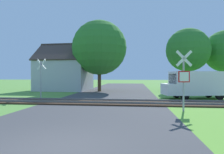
{
  "coord_description": "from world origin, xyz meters",
  "views": [
    {
      "loc": [
        2.16,
        -4.82,
        1.93
      ],
      "look_at": [
        0.5,
        9.81,
        1.8
      ],
      "focal_mm": 32.0,
      "sensor_mm": 36.0,
      "label": 1
    }
  ],
  "objects": [
    {
      "name": "tree_right",
      "position": [
        8.55,
        20.15,
        4.97
      ],
      "size": [
        5.21,
        5.21,
        7.59
      ],
      "color": "#513823",
      "rests_on": "ground"
    },
    {
      "name": "crossing_sign_far",
      "position": [
        -5.46,
        10.72,
        1.87
      ],
      "size": [
        0.86,
        0.24,
        3.24
      ],
      "rotation": [
        0.0,
        0.0,
        -0.25
      ],
      "color": "#9E9EA5",
      "rests_on": "ground"
    },
    {
      "name": "tree_center",
      "position": [
        -2.03,
        18.69,
        5.21
      ],
      "size": [
        6.48,
        6.48,
        8.46
      ],
      "color": "#513823",
      "rests_on": "ground"
    },
    {
      "name": "house",
      "position": [
        -6.81,
        20.09,
        2.09
      ],
      "size": [
        6.81,
        6.18,
        6.07
      ],
      "rotation": [
        0.0,
        0.0,
        -0.06
      ],
      "color": "#B7B7BC",
      "rests_on": "ground"
    },
    {
      "name": "stop_sign_near",
      "position": [
        4.75,
        6.12,
        1.82
      ],
      "size": [
        0.87,
        0.19,
        3.26
      ],
      "rotation": [
        0.0,
        0.0,
        3.27
      ],
      "color": "#9E9EA5",
      "rests_on": "ground"
    },
    {
      "name": "road_asphalt",
      "position": [
        0.0,
        2.0,
        0.0
      ],
      "size": [
        8.21,
        80.0,
        0.01
      ],
      "primitive_type": "cube",
      "color": "#424244",
      "rests_on": "ground"
    },
    {
      "name": "rail_track",
      "position": [
        0.0,
        8.81,
        0.06
      ],
      "size": [
        60.0,
        2.6,
        0.22
      ],
      "color": "#422D1E",
      "rests_on": "ground"
    },
    {
      "name": "ground_plane",
      "position": [
        0.0,
        0.0,
        0.0
      ],
      "size": [
        160.0,
        160.0,
        0.0
      ],
      "primitive_type": "plane",
      "color": "#5B933D"
    },
    {
      "name": "mail_truck",
      "position": [
        7.1,
        12.18,
        1.24
      ],
      "size": [
        5.17,
        2.77,
        2.24
      ],
      "rotation": [
        0.0,
        0.0,
        1.77
      ],
      "color": "white",
      "rests_on": "ground"
    }
  ]
}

